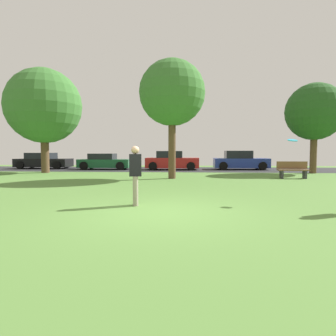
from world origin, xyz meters
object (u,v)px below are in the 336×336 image
(parked_car_green, at_px, (105,162))
(parked_car_blue, at_px, (240,161))
(oak_tree_left, at_px, (172,93))
(parked_car_red, at_px, (172,161))
(maple_tree_near, at_px, (44,106))
(park_bench, at_px, (293,170))
(frisbee_disc, at_px, (293,140))
(street_lamp_post, at_px, (42,139))
(birch_tree_lone, at_px, (315,112))
(parked_car_black, at_px, (43,161))
(person_catcher, at_px, (135,173))

(parked_car_green, height_order, parked_car_blue, parked_car_blue)
(oak_tree_left, distance_m, parked_car_red, 8.20)
(parked_car_green, bearing_deg, maple_tree_near, -127.16)
(parked_car_green, bearing_deg, park_bench, -29.19)
(frisbee_disc, bearing_deg, park_bench, 70.19)
(frisbee_disc, bearing_deg, street_lamp_post, 140.57)
(parked_car_red, bearing_deg, parked_car_green, 179.40)
(birch_tree_lone, height_order, frisbee_disc, birch_tree_lone)
(oak_tree_left, bearing_deg, street_lamp_post, 157.31)
(parked_car_black, xyz_separation_m, parked_car_red, (10.79, -0.68, 0.06))
(parked_car_green, xyz_separation_m, parked_car_blue, (10.78, 0.57, 0.08))
(oak_tree_left, height_order, parked_car_green, oak_tree_left)
(oak_tree_left, distance_m, parked_car_blue, 10.06)
(parked_car_black, distance_m, park_bench, 19.13)
(park_bench, bearing_deg, street_lamp_post, -12.05)
(birch_tree_lone, distance_m, park_bench, 5.78)
(parked_car_green, bearing_deg, oak_tree_left, -51.53)
(oak_tree_left, distance_m, parked_car_green, 10.11)
(maple_tree_near, bearing_deg, parked_car_red, 24.55)
(parked_car_red, height_order, street_lamp_post, street_lamp_post)
(oak_tree_left, distance_m, park_bench, 7.57)
(parked_car_green, bearing_deg, person_catcher, -70.56)
(park_bench, bearing_deg, parked_car_green, -29.19)
(frisbee_disc, distance_m, parked_car_blue, 14.75)
(parked_car_blue, bearing_deg, birch_tree_lone, -41.87)
(maple_tree_near, xyz_separation_m, parked_car_green, (2.92, 3.85, -3.84))
(person_catcher, bearing_deg, street_lamp_post, 116.23)
(birch_tree_lone, bearing_deg, maple_tree_near, -177.49)
(parked_car_black, bearing_deg, park_bench, -22.92)
(maple_tree_near, xyz_separation_m, park_bench, (15.14, -2.97, -3.97))
(oak_tree_left, relative_size, street_lamp_post, 1.38)
(birch_tree_lone, distance_m, person_catcher, 15.54)
(frisbee_disc, bearing_deg, parked_car_green, 124.26)
(person_catcher, bearing_deg, frisbee_disc, 0.00)
(parked_car_red, bearing_deg, parked_car_blue, 6.64)
(maple_tree_near, bearing_deg, oak_tree_left, -21.61)
(oak_tree_left, relative_size, parked_car_red, 1.52)
(parked_car_blue, relative_size, park_bench, 2.63)
(person_catcher, height_order, street_lamp_post, street_lamp_post)
(oak_tree_left, relative_size, parked_car_black, 1.42)
(parked_car_green, distance_m, street_lamp_post, 5.08)
(frisbee_disc, relative_size, parked_car_black, 0.07)
(oak_tree_left, bearing_deg, birch_tree_lone, 25.13)
(birch_tree_lone, relative_size, parked_car_red, 1.42)
(person_catcher, relative_size, parked_car_black, 0.36)
(parked_car_blue, xyz_separation_m, street_lamp_post, (-14.03, -4.09, 1.58))
(parked_car_black, distance_m, parked_car_green, 5.43)
(parked_car_green, bearing_deg, parked_car_red, -0.60)
(maple_tree_near, relative_size, person_catcher, 4.35)
(birch_tree_lone, relative_size, parked_car_green, 1.44)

